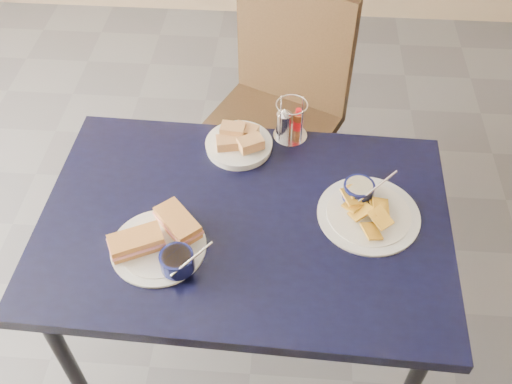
# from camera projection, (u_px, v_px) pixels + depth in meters

# --- Properties ---
(ground) EXTENTS (6.00, 6.00, 0.00)m
(ground) POSITION_uv_depth(u_px,v_px,m) (250.00, 374.00, 2.09)
(ground) COLOR #504F54
(ground) RESTS_ON ground
(dining_table) EXTENTS (1.19, 0.81, 0.75)m
(dining_table) POSITION_uv_depth(u_px,v_px,m) (245.00, 233.00, 1.67)
(dining_table) COLOR black
(dining_table) RESTS_ON ground
(chair_far) EXTENTS (0.62, 0.63, 1.01)m
(chair_far) POSITION_uv_depth(u_px,v_px,m) (270.00, 97.00, 2.26)
(chair_far) COLOR black
(chair_far) RESTS_ON ground
(sandwich_plate) EXTENTS (0.30, 0.27, 0.12)m
(sandwich_plate) POSITION_uv_depth(u_px,v_px,m) (162.00, 242.00, 1.53)
(sandwich_plate) COLOR white
(sandwich_plate) RESTS_ON dining_table
(plantain_plate) EXTENTS (0.29, 0.29, 0.12)m
(plantain_plate) POSITION_uv_depth(u_px,v_px,m) (365.00, 207.00, 1.62)
(plantain_plate) COLOR white
(plantain_plate) RESTS_ON dining_table
(bread_basket) EXTENTS (0.21, 0.21, 0.07)m
(bread_basket) POSITION_uv_depth(u_px,v_px,m) (239.00, 142.00, 1.79)
(bread_basket) COLOR white
(bread_basket) RESTS_ON dining_table
(condiment_caddy) EXTENTS (0.11, 0.11, 0.14)m
(condiment_caddy) POSITION_uv_depth(u_px,v_px,m) (289.00, 123.00, 1.81)
(condiment_caddy) COLOR silver
(condiment_caddy) RESTS_ON dining_table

